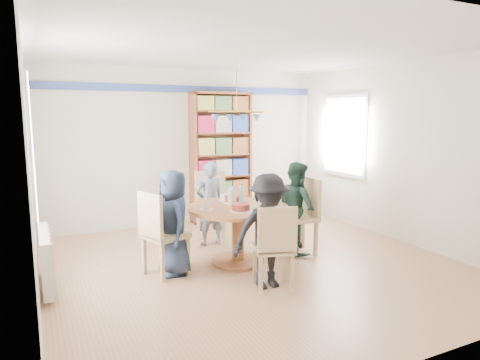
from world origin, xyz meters
TOP-DOWN VIEW (x-y plane):
  - ground at (0.00, 0.00)m, footprint 5.00×5.00m
  - room_shell at (-0.26, 0.87)m, footprint 5.00×5.00m
  - radiator at (-2.42, 0.30)m, footprint 0.12×1.00m
  - dining_table at (-0.14, 0.17)m, footprint 1.30×1.30m
  - chair_left at (-1.19, 0.14)m, footprint 0.58×0.58m
  - chair_right at (0.86, 0.16)m, footprint 0.51×0.51m
  - chair_far at (-0.10, 1.23)m, footprint 0.60×0.60m
  - chair_near at (-0.17, -0.82)m, footprint 0.53×0.53m
  - person_left at (-1.00, 0.16)m, footprint 0.42×0.63m
  - person_right at (0.78, 0.20)m, footprint 0.53×0.66m
  - person_far at (-0.18, 1.05)m, footprint 0.46×0.30m
  - person_near at (-0.19, -0.70)m, footprint 0.86×0.53m
  - bookshelf at (0.57, 2.34)m, footprint 1.10×0.33m
  - tableware at (-0.16, 0.20)m, footprint 1.05×1.05m

SIDE VIEW (x-z plane):
  - ground at x=0.00m, z-range 0.00..0.00m
  - radiator at x=-2.42m, z-range 0.05..0.65m
  - chair_near at x=-0.17m, z-range 0.05..1.01m
  - dining_table at x=-0.14m, z-range 0.18..0.93m
  - chair_left at x=-1.19m, z-range 0.05..1.08m
  - chair_right at x=0.86m, z-range 0.05..1.10m
  - chair_far at x=-0.10m, z-range 0.05..1.11m
  - person_far at x=-0.18m, z-range 0.00..1.25m
  - person_left at x=-1.00m, z-range 0.00..1.27m
  - person_right at x=0.78m, z-range 0.00..1.28m
  - person_near at x=-0.19m, z-range 0.00..1.28m
  - tableware at x=-0.16m, z-range 0.67..0.95m
  - bookshelf at x=0.57m, z-range -0.02..2.29m
  - room_shell at x=-0.26m, z-range -0.85..4.15m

